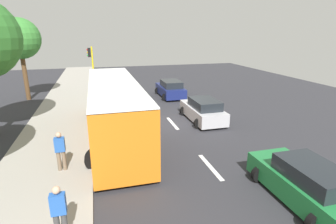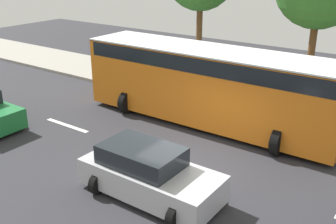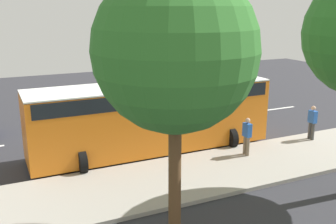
{
  "view_description": "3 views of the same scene",
  "coord_description": "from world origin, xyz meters",
  "px_view_note": "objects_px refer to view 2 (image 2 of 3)",
  "views": [
    {
      "loc": [
        4.57,
        15.66,
        5.75
      ],
      "look_at": [
        0.99,
        2.53,
        1.6
      ],
      "focal_mm": 28.46,
      "sensor_mm": 36.0,
      "label": 1
    },
    {
      "loc": [
        -10.1,
        -6.41,
        6.67
      ],
      "look_at": [
        1.28,
        1.72,
        1.18
      ],
      "focal_mm": 42.92,
      "sensor_mm": 36.0,
      "label": 2
    },
    {
      "loc": [
        19.48,
        -5.11,
        6.49
      ],
      "look_at": [
        1.03,
        3.44,
        0.99
      ],
      "focal_mm": 41.88,
      "sensor_mm": 36.0,
      "label": 3
    }
  ],
  "objects_px": {
    "car_silver": "(149,174)",
    "city_bus": "(209,81)",
    "pedestrian_by_tree": "(109,62)",
    "pedestrian_near_signal": "(175,72)"
  },
  "relations": [
    {
      "from": "pedestrian_near_signal",
      "to": "pedestrian_by_tree",
      "type": "relative_size",
      "value": 1.0
    },
    {
      "from": "city_bus",
      "to": "pedestrian_by_tree",
      "type": "height_order",
      "value": "city_bus"
    },
    {
      "from": "city_bus",
      "to": "pedestrian_by_tree",
      "type": "relative_size",
      "value": 6.51
    },
    {
      "from": "pedestrian_near_signal",
      "to": "city_bus",
      "type": "bearing_deg",
      "value": -126.13
    },
    {
      "from": "pedestrian_by_tree",
      "to": "city_bus",
      "type": "bearing_deg",
      "value": -105.46
    },
    {
      "from": "car_silver",
      "to": "city_bus",
      "type": "distance_m",
      "value": 6.1
    },
    {
      "from": "car_silver",
      "to": "pedestrian_by_tree",
      "type": "height_order",
      "value": "pedestrian_by_tree"
    },
    {
      "from": "car_silver",
      "to": "city_bus",
      "type": "bearing_deg",
      "value": 13.71
    },
    {
      "from": "car_silver",
      "to": "city_bus",
      "type": "xyz_separation_m",
      "value": [
        5.83,
        1.42,
        1.13
      ]
    },
    {
      "from": "city_bus",
      "to": "pedestrian_near_signal",
      "type": "xyz_separation_m",
      "value": [
        2.5,
        3.43,
        -0.79
      ]
    }
  ]
}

